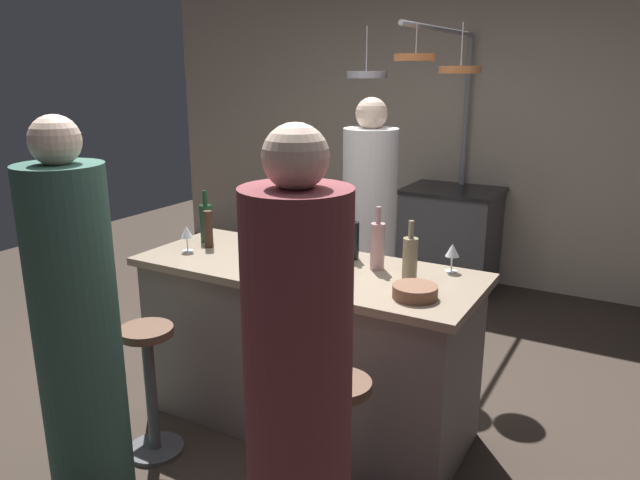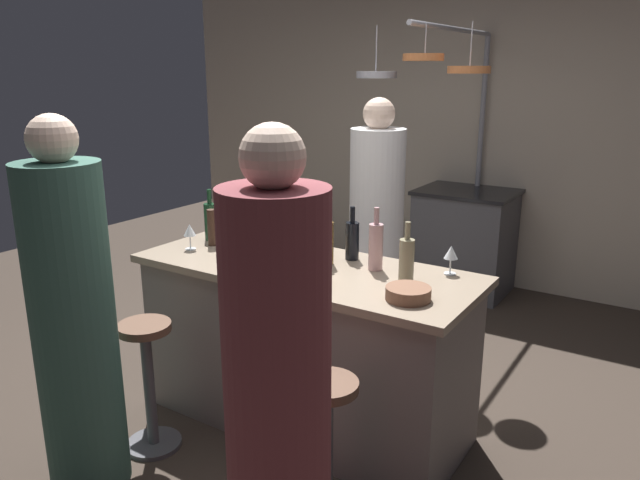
# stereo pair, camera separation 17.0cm
# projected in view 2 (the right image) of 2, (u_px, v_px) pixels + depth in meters

# --- Properties ---
(ground_plane) EXTENTS (9.00, 9.00, 0.00)m
(ground_plane) POSITION_uv_depth(u_px,v_px,m) (305.00, 420.00, 3.36)
(ground_plane) COLOR #382D26
(back_wall) EXTENTS (6.40, 0.16, 2.60)m
(back_wall) POSITION_uv_depth(u_px,v_px,m) (486.00, 137.00, 5.31)
(back_wall) COLOR #BCAD99
(back_wall) RESTS_ON ground_plane
(kitchen_island) EXTENTS (1.80, 0.72, 0.90)m
(kitchen_island) POSITION_uv_depth(u_px,v_px,m) (305.00, 345.00, 3.23)
(kitchen_island) COLOR slate
(kitchen_island) RESTS_ON ground_plane
(stove_range) EXTENTS (0.80, 0.64, 0.89)m
(stove_range) POSITION_uv_depth(u_px,v_px,m) (464.00, 241.00, 5.22)
(stove_range) COLOR #47474C
(stove_range) RESTS_ON ground_plane
(chef) EXTENTS (0.36, 0.36, 1.70)m
(chef) POSITION_uv_depth(u_px,v_px,m) (376.00, 237.00, 4.06)
(chef) COLOR white
(chef) RESTS_ON ground_plane
(bar_stool_left) EXTENTS (0.28, 0.28, 0.68)m
(bar_stool_left) POSITION_uv_depth(u_px,v_px,m) (149.00, 380.00, 3.02)
(bar_stool_left) COLOR #4C4C51
(bar_stool_left) RESTS_ON ground_plane
(guest_left) EXTENTS (0.36, 0.36, 1.70)m
(guest_left) POSITION_uv_depth(u_px,v_px,m) (74.00, 325.00, 2.66)
(guest_left) COLOR #33594C
(guest_left) RESTS_ON ground_plane
(bar_stool_right) EXTENTS (0.28, 0.28, 0.68)m
(bar_stool_right) POSITION_uv_depth(u_px,v_px,m) (326.00, 448.00, 2.48)
(bar_stool_right) COLOR #4C4C51
(bar_stool_right) RESTS_ON ground_plane
(guest_right) EXTENTS (0.36, 0.36, 1.72)m
(guest_right) POSITION_uv_depth(u_px,v_px,m) (278.00, 399.00, 2.05)
(guest_right) COLOR brown
(guest_right) RESTS_ON ground_plane
(overhead_pot_rack) EXTENTS (0.92, 1.57, 2.17)m
(overhead_pot_rack) POSITION_uv_depth(u_px,v_px,m) (443.00, 94.00, 4.30)
(overhead_pot_rack) COLOR gray
(overhead_pot_rack) RESTS_ON ground_plane
(potted_plant) EXTENTS (0.36, 0.36, 0.52)m
(potted_plant) POSITION_uv_depth(u_px,v_px,m) (234.00, 261.00, 5.16)
(potted_plant) COLOR brown
(potted_plant) RESTS_ON ground_plane
(cutting_board) EXTENTS (0.32, 0.22, 0.02)m
(cutting_board) POSITION_uv_depth(u_px,v_px,m) (296.00, 254.00, 3.28)
(cutting_board) COLOR #997047
(cutting_board) RESTS_ON kitchen_island
(pepper_mill) EXTENTS (0.05, 0.05, 0.21)m
(pepper_mill) POSITION_uv_depth(u_px,v_px,m) (212.00, 228.00, 3.44)
(pepper_mill) COLOR #382319
(pepper_mill) RESTS_ON kitchen_island
(wine_bottle_amber) EXTENTS (0.07, 0.07, 0.31)m
(wine_bottle_amber) POSITION_uv_depth(u_px,v_px,m) (327.00, 242.00, 3.11)
(wine_bottle_amber) COLOR brown
(wine_bottle_amber) RESTS_ON kitchen_island
(wine_bottle_rose) EXTENTS (0.07, 0.07, 0.32)m
(wine_bottle_rose) POSITION_uv_depth(u_px,v_px,m) (376.00, 246.00, 3.01)
(wine_bottle_rose) COLOR #B78C8E
(wine_bottle_rose) RESTS_ON kitchen_island
(wine_bottle_green) EXTENTS (0.07, 0.07, 0.30)m
(wine_bottle_green) POSITION_uv_depth(u_px,v_px,m) (210.00, 221.00, 3.55)
(wine_bottle_green) COLOR #193D23
(wine_bottle_green) RESTS_ON kitchen_island
(wine_bottle_white) EXTENTS (0.07, 0.07, 0.29)m
(wine_bottle_white) POSITION_uv_depth(u_px,v_px,m) (407.00, 259.00, 2.85)
(wine_bottle_white) COLOR gray
(wine_bottle_white) RESTS_ON kitchen_island
(wine_bottle_dark) EXTENTS (0.07, 0.07, 0.29)m
(wine_bottle_dark) POSITION_uv_depth(u_px,v_px,m) (352.00, 240.00, 3.19)
(wine_bottle_dark) COLOR black
(wine_bottle_dark) RESTS_ON kitchen_island
(wine_glass_near_left_guest) EXTENTS (0.07, 0.07, 0.15)m
(wine_glass_near_left_guest) POSITION_uv_depth(u_px,v_px,m) (190.00, 231.00, 3.36)
(wine_glass_near_left_guest) COLOR silver
(wine_glass_near_left_guest) RESTS_ON kitchen_island
(wine_glass_by_chef) EXTENTS (0.07, 0.07, 0.15)m
(wine_glass_by_chef) POSITION_uv_depth(u_px,v_px,m) (451.00, 254.00, 2.95)
(wine_glass_by_chef) COLOR silver
(wine_glass_by_chef) RESTS_ON kitchen_island
(mixing_bowl_wooden) EXTENTS (0.20, 0.20, 0.06)m
(mixing_bowl_wooden) POSITION_uv_depth(u_px,v_px,m) (408.00, 293.00, 2.64)
(mixing_bowl_wooden) COLOR brown
(mixing_bowl_wooden) RESTS_ON kitchen_island
(mixing_bowl_ceramic) EXTENTS (0.19, 0.19, 0.07)m
(mixing_bowl_ceramic) POSITION_uv_depth(u_px,v_px,m) (310.00, 277.00, 2.83)
(mixing_bowl_ceramic) COLOR silver
(mixing_bowl_ceramic) RESTS_ON kitchen_island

